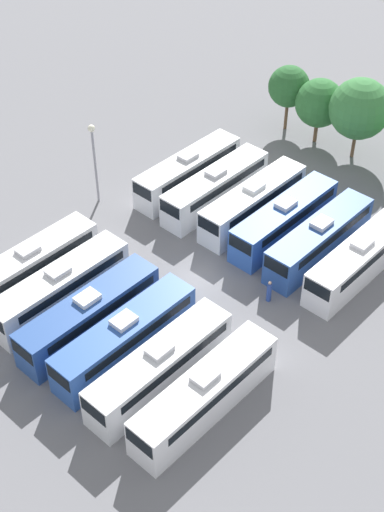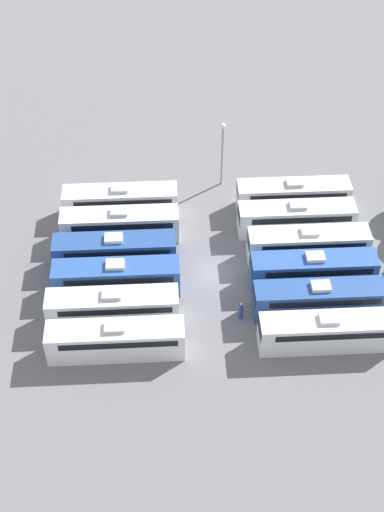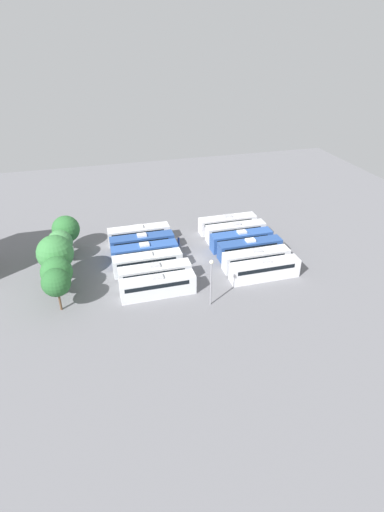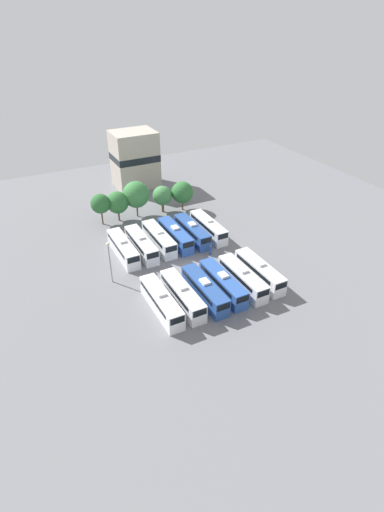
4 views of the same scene
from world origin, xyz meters
TOP-DOWN VIEW (x-y plane):
  - ground_plane at (0.00, 0.00)m, footprint 116.36×116.36m
  - bus_0 at (-8.71, -8.46)m, footprint 2.46×11.12m
  - bus_1 at (-5.29, -8.45)m, footprint 2.46×11.12m
  - bus_2 at (-1.72, -8.85)m, footprint 2.46×11.12m
  - bus_3 at (1.62, -8.63)m, footprint 2.46×11.12m
  - bus_4 at (5.08, -8.86)m, footprint 2.46×11.12m
  - bus_5 at (8.61, -8.53)m, footprint 2.46×11.12m
  - bus_6 at (-8.72, 8.56)m, footprint 2.46×11.12m
  - bus_7 at (-5.35, 8.35)m, footprint 2.46×11.12m
  - bus_8 at (-1.68, 8.85)m, footprint 2.46×11.12m
  - bus_9 at (1.60, 8.75)m, footprint 2.46×11.12m
  - bus_10 at (5.09, 8.60)m, footprint 2.46×11.12m
  - bus_11 at (8.66, 8.63)m, footprint 2.46×11.12m
  - worker_person at (5.45, 1.93)m, footprint 0.36×0.36m
  - light_pole at (-12.98, 1.79)m, footprint 0.60×0.60m
  - tree_0 at (-8.48, 22.39)m, footprint 3.98×3.98m
  - tree_1 at (-4.96, 22.45)m, footprint 4.56×4.56m
  - tree_2 at (-0.82, 22.58)m, footprint 5.53×5.53m

SIDE VIEW (x-z plane):
  - ground_plane at x=0.00m, z-range 0.00..0.00m
  - worker_person at x=5.45m, z-range -0.06..1.79m
  - bus_0 at x=-8.71m, z-range -0.03..3.33m
  - bus_1 at x=-5.29m, z-range -0.03..3.33m
  - bus_2 at x=-1.72m, z-range -0.03..3.33m
  - bus_3 at x=1.62m, z-range -0.03..3.33m
  - bus_4 at x=5.08m, z-range -0.03..3.33m
  - bus_5 at x=8.61m, z-range -0.03..3.33m
  - bus_6 at x=-8.72m, z-range -0.03..3.33m
  - bus_7 at x=-5.35m, z-range -0.03..3.33m
  - bus_8 at x=-1.68m, z-range -0.03..3.33m
  - bus_9 at x=1.60m, z-range -0.03..3.33m
  - bus_10 at x=5.09m, z-range -0.03..3.33m
  - bus_11 at x=8.66m, z-range -0.03..3.33m
  - tree_1 at x=-4.96m, z-range 0.90..7.28m
  - tree_0 at x=-8.48m, z-range 1.28..7.85m
  - tree_2 at x=-0.82m, z-range 1.10..8.85m
  - light_pole at x=-12.98m, z-range 1.35..8.75m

